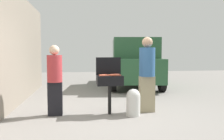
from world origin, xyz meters
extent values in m
plane|color=gray|center=(0.00, 0.00, 0.00)|extent=(24.00, 24.00, 0.00)
cube|color=gray|center=(-2.60, 1.00, 1.56)|extent=(0.24, 8.00, 3.12)
cylinder|color=black|center=(-0.15, -0.05, 0.34)|extent=(0.08, 0.08, 0.69)
cube|color=black|center=(-0.15, -0.05, 0.80)|extent=(0.60, 0.44, 0.22)
cube|color=black|center=(-0.15, 0.17, 1.12)|extent=(0.60, 0.05, 0.42)
cylinder|color=#AD4228|center=(-0.08, -0.18, 0.92)|extent=(0.13, 0.04, 0.03)
cylinder|color=#B74C33|center=(-0.33, -0.19, 0.92)|extent=(0.13, 0.04, 0.03)
cylinder|color=#AD4228|center=(-0.06, 0.01, 0.92)|extent=(0.13, 0.04, 0.03)
cylinder|color=#C6593D|center=(-0.24, -0.14, 0.92)|extent=(0.13, 0.04, 0.03)
cylinder|color=#B74C33|center=(0.02, -0.12, 0.92)|extent=(0.13, 0.03, 0.03)
cylinder|color=#B74C33|center=(-0.06, 0.05, 0.92)|extent=(0.13, 0.03, 0.03)
cylinder|color=#C6593D|center=(0.04, -0.15, 0.92)|extent=(0.13, 0.04, 0.03)
cylinder|color=#AD4228|center=(-0.12, -0.04, 0.92)|extent=(0.13, 0.04, 0.03)
cylinder|color=#C6593D|center=(-0.30, -0.05, 0.92)|extent=(0.13, 0.03, 0.03)
cylinder|color=#C6593D|center=(-0.31, 0.00, 0.92)|extent=(0.13, 0.04, 0.03)
cylinder|color=#C6593D|center=(-0.21, -0.09, 0.92)|extent=(0.13, 0.03, 0.03)
cylinder|color=#B74C33|center=(-0.26, 0.07, 0.92)|extent=(0.13, 0.03, 0.03)
cylinder|color=#C6593D|center=(-0.01, -0.09, 0.92)|extent=(0.13, 0.03, 0.03)
cylinder|color=#B74C33|center=(0.04, 0.09, 0.92)|extent=(0.13, 0.04, 0.03)
cylinder|color=#B74C33|center=(-0.34, -0.08, 0.92)|extent=(0.13, 0.04, 0.03)
cylinder|color=silver|center=(0.37, -0.26, 0.23)|extent=(0.32, 0.32, 0.46)
sphere|color=silver|center=(0.37, -0.26, 0.46)|extent=(0.31, 0.31, 0.31)
cube|color=black|center=(-1.40, 0.01, 0.39)|extent=(0.32, 0.18, 0.77)
cylinder|color=#B23338|center=(-1.40, 0.01, 1.08)|extent=(0.34, 0.34, 0.61)
sphere|color=beige|center=(-1.40, 0.01, 1.50)|extent=(0.23, 0.23, 0.23)
cube|color=gray|center=(0.78, 0.04, 0.44)|extent=(0.36, 0.20, 0.87)
cylinder|color=#2D598C|center=(0.78, 0.04, 1.22)|extent=(0.38, 0.38, 0.69)
sphere|color=tan|center=(0.78, 0.04, 1.69)|extent=(0.25, 0.25, 0.25)
cube|color=#234C2D|center=(1.49, 4.43, 0.77)|extent=(2.44, 4.60, 0.90)
cube|color=#234C2D|center=(1.46, 4.24, 1.62)|extent=(2.07, 2.80, 0.80)
cylinder|color=black|center=(2.19, 2.79, 0.32)|extent=(0.30, 0.66, 0.64)
cylinder|color=black|center=(0.40, 3.02, 0.32)|extent=(0.30, 0.66, 0.64)
cylinder|color=black|center=(2.58, 5.85, 0.32)|extent=(0.30, 0.66, 0.64)
cylinder|color=black|center=(0.79, 6.08, 0.32)|extent=(0.30, 0.66, 0.64)
camera|label=1|loc=(-0.83, -5.31, 1.43)|focal=36.79mm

